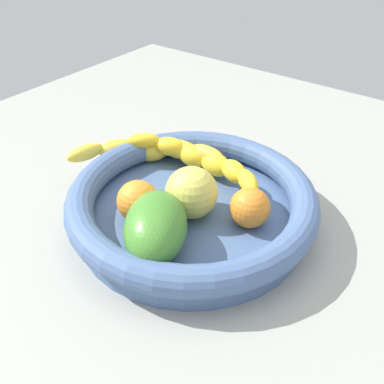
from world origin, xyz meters
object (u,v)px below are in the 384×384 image
(fruit_bowl, at_px, (192,204))
(banana_draped_left, at_px, (201,159))
(apple_yellow, at_px, (191,193))
(mango_green, at_px, (156,227))
(orange_front, at_px, (250,208))
(orange_mid_left, at_px, (138,201))
(banana_draped_right, at_px, (148,150))

(fruit_bowl, distance_m, banana_draped_left, 0.09)
(apple_yellow, relative_size, mango_green, 0.60)
(mango_green, bearing_deg, fruit_bowl, 97.77)
(fruit_bowl, relative_size, banana_draped_left, 1.40)
(fruit_bowl, distance_m, orange_front, 0.09)
(banana_draped_left, xyz_separation_m, orange_front, (0.12, -0.06, -0.00))
(fruit_bowl, relative_size, mango_green, 2.92)
(fruit_bowl, bearing_deg, mango_green, -82.23)
(orange_front, height_order, apple_yellow, apple_yellow)
(banana_draped_left, relative_size, apple_yellow, 3.45)
(orange_mid_left, bearing_deg, fruit_bowl, 51.66)
(apple_yellow, bearing_deg, orange_mid_left, -135.72)
(banana_draped_right, xyz_separation_m, mango_green, (0.14, -0.15, 0.01))
(banana_draped_left, relative_size, banana_draped_right, 1.20)
(apple_yellow, bearing_deg, banana_draped_left, 118.44)
(fruit_bowl, distance_m, banana_draped_right, 0.14)
(banana_draped_right, xyz_separation_m, orange_mid_left, (0.08, -0.11, 0.00))
(fruit_bowl, relative_size, orange_mid_left, 6.09)
(apple_yellow, bearing_deg, mango_green, -85.08)
(banana_draped_right, height_order, orange_mid_left, orange_mid_left)
(orange_mid_left, height_order, apple_yellow, apple_yellow)
(orange_front, distance_m, apple_yellow, 0.08)
(orange_front, relative_size, orange_mid_left, 0.95)
(fruit_bowl, xyz_separation_m, banana_draped_left, (-0.04, 0.08, 0.02))
(banana_draped_right, bearing_deg, orange_front, -9.03)
(mango_green, bearing_deg, banana_draped_left, 107.58)
(fruit_bowl, xyz_separation_m, mango_green, (0.01, -0.09, 0.03))
(banana_draped_left, height_order, orange_front, orange_front)
(fruit_bowl, relative_size, apple_yellow, 4.84)
(banana_draped_left, distance_m, banana_draped_right, 0.09)
(mango_green, bearing_deg, banana_draped_right, 134.27)
(fruit_bowl, xyz_separation_m, apple_yellow, (0.01, -0.01, 0.03))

